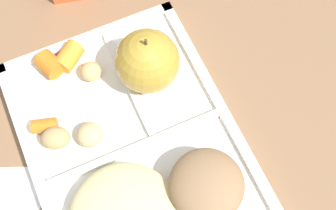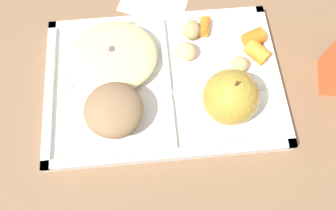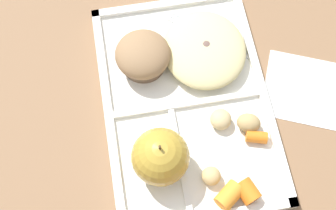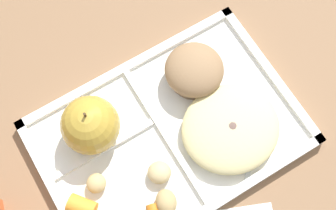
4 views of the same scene
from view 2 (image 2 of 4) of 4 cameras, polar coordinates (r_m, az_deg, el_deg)
ground at (r=0.53m, az=-0.85°, el=3.59°), size 6.00×6.00×0.00m
lunch_tray at (r=0.52m, az=-0.77°, el=3.97°), size 0.38×0.26×0.02m
green_apple at (r=0.47m, az=11.13°, el=1.36°), size 0.08×0.08×0.09m
bran_muffin at (r=0.48m, az=-9.60°, el=-1.06°), size 0.09×0.09×0.05m
carrot_slice_center at (r=0.55m, az=15.74°, el=9.10°), size 0.04×0.05×0.03m
carrot_slice_large at (r=0.57m, az=6.52°, el=13.75°), size 0.03×0.04×0.02m
carrot_slice_edge at (r=0.56m, az=15.10°, el=11.49°), size 0.04×0.04×0.03m
potato_chunk_browned at (r=0.53m, az=12.75°, el=7.11°), size 0.04×0.04×0.02m
potato_chunk_small at (r=0.56m, az=4.29°, el=13.27°), size 0.04×0.04×0.03m
potato_chunk_corner at (r=0.53m, az=3.39°, el=9.59°), size 0.04×0.04×0.02m
egg_noodle_pile at (r=0.53m, az=-9.74°, el=8.68°), size 0.14×0.13×0.04m
meatball_back at (r=0.52m, az=-7.94°, el=7.72°), size 0.03×0.03×0.03m
meatball_side at (r=0.53m, az=-9.72°, el=8.87°), size 0.04×0.04×0.04m
meatball_front at (r=0.53m, az=-9.79°, el=8.91°), size 0.03×0.03×0.03m
meatball_center at (r=0.53m, az=-9.16°, el=8.81°), size 0.03×0.03×0.03m
plastic_fork at (r=0.55m, az=-13.54°, el=8.05°), size 0.12×0.13×0.00m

